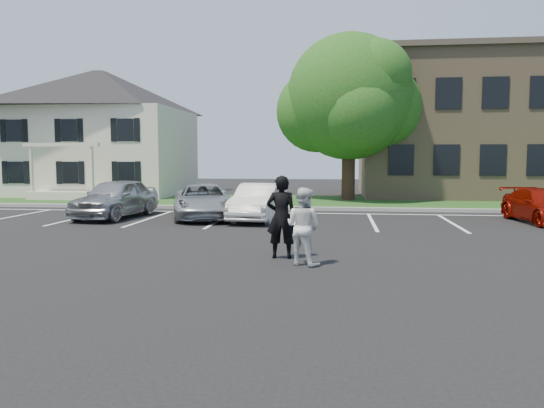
{
  "coord_description": "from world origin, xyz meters",
  "views": [
    {
      "loc": [
        1.55,
        -11.39,
        2.37
      ],
      "look_at": [
        0.0,
        1.0,
        1.25
      ],
      "focal_mm": 35.0,
      "sensor_mm": 36.0,
      "label": 1
    }
  ],
  "objects_px": {
    "car_red_compact": "(543,206)",
    "tree": "(351,100)",
    "car_silver_west": "(116,198)",
    "man_black_suit": "(281,217)",
    "house": "(101,133)",
    "car_white_sedan": "(259,202)",
    "man_white_shirt": "(303,226)",
    "car_silver_minivan": "(203,201)"
  },
  "relations": [
    {
      "from": "car_red_compact",
      "to": "tree",
      "type": "bearing_deg",
      "value": 121.35
    },
    {
      "from": "tree",
      "to": "car_silver_west",
      "type": "distance_m",
      "value": 13.67
    },
    {
      "from": "car_silver_west",
      "to": "man_black_suit",
      "type": "bearing_deg",
      "value": -39.01
    },
    {
      "from": "house",
      "to": "car_white_sedan",
      "type": "height_order",
      "value": "house"
    },
    {
      "from": "house",
      "to": "man_white_shirt",
      "type": "xyz_separation_m",
      "value": [
        13.8,
        -19.9,
        -2.98
      ]
    },
    {
      "from": "man_white_shirt",
      "to": "car_silver_west",
      "type": "distance_m",
      "value": 11.26
    },
    {
      "from": "car_silver_west",
      "to": "house",
      "type": "bearing_deg",
      "value": 123.36
    },
    {
      "from": "car_silver_minivan",
      "to": "car_white_sedan",
      "type": "relative_size",
      "value": 1.14
    },
    {
      "from": "tree",
      "to": "man_white_shirt",
      "type": "height_order",
      "value": "tree"
    },
    {
      "from": "man_black_suit",
      "to": "man_white_shirt",
      "type": "relative_size",
      "value": 1.14
    },
    {
      "from": "tree",
      "to": "car_silver_minivan",
      "type": "height_order",
      "value": "tree"
    },
    {
      "from": "car_silver_minivan",
      "to": "tree",
      "type": "bearing_deg",
      "value": 40.09
    },
    {
      "from": "man_black_suit",
      "to": "car_silver_minivan",
      "type": "distance_m",
      "value": 8.54
    },
    {
      "from": "house",
      "to": "car_silver_minivan",
      "type": "height_order",
      "value": "house"
    },
    {
      "from": "tree",
      "to": "car_silver_minivan",
      "type": "bearing_deg",
      "value": -123.19
    },
    {
      "from": "car_silver_minivan",
      "to": "car_white_sedan",
      "type": "xyz_separation_m",
      "value": [
        2.2,
        -0.35,
        0.02
      ]
    },
    {
      "from": "man_black_suit",
      "to": "car_silver_west",
      "type": "xyz_separation_m",
      "value": [
        -7.26,
        7.39,
        -0.2
      ]
    },
    {
      "from": "man_white_shirt",
      "to": "car_red_compact",
      "type": "xyz_separation_m",
      "value": [
        8.04,
        8.46,
        -0.24
      ]
    },
    {
      "from": "man_white_shirt",
      "to": "car_white_sedan",
      "type": "xyz_separation_m",
      "value": [
        -2.19,
        7.98,
        -0.17
      ]
    },
    {
      "from": "man_black_suit",
      "to": "car_white_sedan",
      "type": "xyz_separation_m",
      "value": [
        -1.63,
        7.27,
        -0.28
      ]
    },
    {
      "from": "man_black_suit",
      "to": "tree",
      "type": "bearing_deg",
      "value": -96.85
    },
    {
      "from": "tree",
      "to": "car_red_compact",
      "type": "distance_m",
      "value": 11.91
    },
    {
      "from": "house",
      "to": "tree",
      "type": "xyz_separation_m",
      "value": [
        15.17,
        -2.78,
        1.52
      ]
    },
    {
      "from": "man_black_suit",
      "to": "car_red_compact",
      "type": "bearing_deg",
      "value": -138.1
    },
    {
      "from": "house",
      "to": "man_white_shirt",
      "type": "distance_m",
      "value": 24.4
    },
    {
      "from": "car_white_sedan",
      "to": "car_red_compact",
      "type": "distance_m",
      "value": 10.23
    },
    {
      "from": "tree",
      "to": "car_silver_minivan",
      "type": "xyz_separation_m",
      "value": [
        -5.75,
        -8.8,
        -4.69
      ]
    },
    {
      "from": "car_silver_west",
      "to": "car_white_sedan",
      "type": "distance_m",
      "value": 5.63
    },
    {
      "from": "car_silver_minivan",
      "to": "car_red_compact",
      "type": "xyz_separation_m",
      "value": [
        12.42,
        0.13,
        -0.05
      ]
    },
    {
      "from": "house",
      "to": "car_red_compact",
      "type": "xyz_separation_m",
      "value": [
        21.84,
        -11.44,
        -3.22
      ]
    },
    {
      "from": "car_silver_west",
      "to": "car_silver_minivan",
      "type": "distance_m",
      "value": 3.44
    },
    {
      "from": "house",
      "to": "man_black_suit",
      "type": "height_order",
      "value": "house"
    },
    {
      "from": "car_white_sedan",
      "to": "car_red_compact",
      "type": "xyz_separation_m",
      "value": [
        10.22,
        0.48,
        -0.07
      ]
    },
    {
      "from": "house",
      "to": "man_black_suit",
      "type": "relative_size",
      "value": 5.31
    },
    {
      "from": "tree",
      "to": "man_white_shirt",
      "type": "distance_m",
      "value": 17.76
    },
    {
      "from": "man_black_suit",
      "to": "house",
      "type": "bearing_deg",
      "value": -55.56
    },
    {
      "from": "car_silver_west",
      "to": "car_red_compact",
      "type": "bearing_deg",
      "value": 7.79
    },
    {
      "from": "man_black_suit",
      "to": "car_red_compact",
      "type": "height_order",
      "value": "man_black_suit"
    },
    {
      "from": "car_white_sedan",
      "to": "man_white_shirt",
      "type": "bearing_deg",
      "value": -70.07
    },
    {
      "from": "man_white_shirt",
      "to": "car_silver_west",
      "type": "xyz_separation_m",
      "value": [
        -7.82,
        8.1,
        -0.08
      ]
    },
    {
      "from": "tree",
      "to": "man_white_shirt",
      "type": "bearing_deg",
      "value": -94.56
    },
    {
      "from": "man_black_suit",
      "to": "car_silver_minivan",
      "type": "height_order",
      "value": "man_black_suit"
    }
  ]
}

